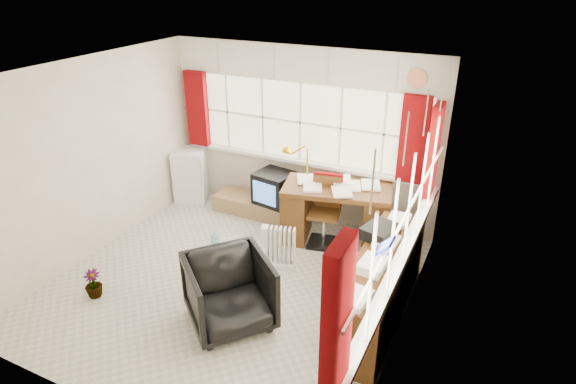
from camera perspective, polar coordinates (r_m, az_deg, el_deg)
name	(u,v)px	position (r m, az deg, el deg)	size (l,w,h in m)	color
ground	(232,283)	(5.92, -6.64, -10.68)	(4.00, 4.00, 0.00)	beige
room_walls	(225,168)	(5.18, -7.47, 2.81)	(4.00, 4.00, 4.00)	beige
window_back	(299,157)	(6.97, 1.35, 4.23)	(3.70, 0.12, 3.60)	beige
window_right	(400,255)	(4.78, 13.18, -7.32)	(0.12, 3.70, 3.60)	beige
curtains	(336,157)	(5.59, 5.77, 4.13)	(3.83, 3.83, 1.15)	maroon
overhead_cabinets	(346,88)	(5.38, 6.91, 12.12)	(3.98, 3.98, 0.48)	white
desk	(336,211)	(6.52, 5.73, -2.29)	(1.53, 0.99, 0.85)	#563414
desk_lamp	(307,155)	(6.49, 2.31, 4.40)	(0.20, 0.19, 0.47)	#E9B109
task_chair	(326,207)	(6.48, 4.50, -1.79)	(0.47, 0.49, 0.97)	black
office_chair	(229,292)	(5.14, -6.96, -11.73)	(0.83, 0.85, 0.77)	black
radiator	(281,251)	(6.04, -0.88, -7.05)	(0.40, 0.25, 0.57)	white
credenza	(380,285)	(5.29, 10.80, -10.78)	(0.50, 2.00, 0.85)	#563414
file_tray	(380,231)	(5.39, 10.84, -4.61)	(0.31, 0.40, 0.13)	black
tv_bench	(260,206)	(7.36, -3.35, -1.64)	(1.40, 0.50, 0.25)	#A77A53
crt_tv	(274,188)	(7.08, -1.64, 0.51)	(0.59, 0.56, 0.47)	black
hifi_stack	(287,193)	(7.00, -0.09, -0.10)	(0.63, 0.44, 0.42)	black
mini_fridge	(191,175)	(7.86, -11.46, 2.04)	(0.64, 0.64, 0.83)	white
spray_bottle_a	(291,230)	(6.63, 0.35, -4.48)	(0.13, 0.13, 0.33)	white
spray_bottle_b	(215,237)	(6.68, -8.65, -5.24)	(0.08, 0.09, 0.19)	#88CBC9
flower_vase	(93,284)	(6.02, -22.09, -10.02)	(0.19, 0.19, 0.35)	black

